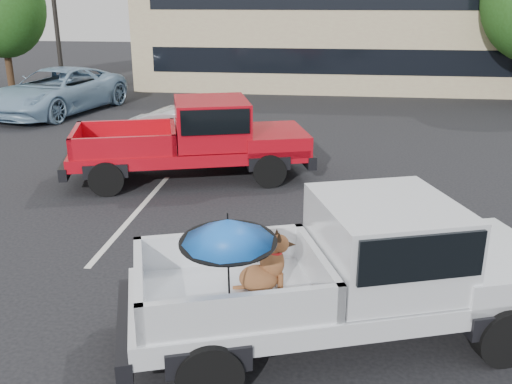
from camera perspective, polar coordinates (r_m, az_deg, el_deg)
ground at (r=9.67m, az=1.37°, el=-7.30°), size 90.00×90.00×0.00m
stripe_left at (r=12.07m, az=-11.99°, el=-2.15°), size 0.12×5.00×0.01m
stripe_right at (r=11.66m, az=17.24°, el=-3.40°), size 0.12×5.00×0.01m
motel_building at (r=29.64m, az=9.64°, el=16.84°), size 20.40×8.40×6.30m
tree_left at (r=29.59m, az=-24.16°, el=16.52°), size 3.96×3.96×6.02m
silver_pickup at (r=7.47m, az=10.99°, el=-7.07°), size 6.02×3.66×2.06m
red_pickup at (r=13.91m, az=-5.14°, el=5.61°), size 6.21×3.59×1.94m
silver_sedan at (r=15.95m, az=-6.16°, el=5.89°), size 4.22×2.06×1.33m
blue_suv at (r=23.11m, az=-19.26°, el=9.51°), size 4.06×6.46×1.66m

